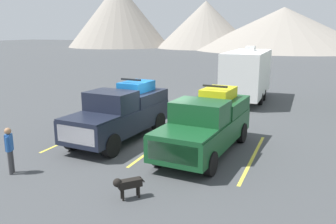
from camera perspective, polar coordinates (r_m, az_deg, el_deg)
The scene contains 10 objects.
ground_plane at distance 15.13m, azimuth -1.03°, elevation -4.99°, with size 240.00×240.00×0.00m, color #3F4244.
pickup_truck_a at distance 15.48m, azimuth -7.60°, elevation -0.03°, with size 2.47×5.71×2.58m.
pickup_truck_b at distance 13.87m, azimuth 6.34°, elevation -1.73°, with size 2.52×5.95×2.54m.
lot_stripe_a at distance 16.79m, azimuth -13.84°, elevation -3.52°, with size 0.12×5.50×0.01m, color gold.
lot_stripe_b at distance 14.87m, azimuth -1.48°, elevation -5.31°, with size 0.12×5.50×0.01m, color gold.
lot_stripe_c at distance 13.84m, azimuth 13.66°, elevation -7.15°, with size 0.12×5.50×0.01m, color gold.
camper_trailer_a at distance 23.97m, azimuth 12.71°, elevation 6.21°, with size 2.47×7.53×3.64m.
person_a at distance 12.84m, azimuth -24.38°, elevation -5.28°, with size 0.26×0.33×1.60m.
dog at distance 10.26m, azimuth -6.73°, elevation -11.53°, with size 0.70×0.75×0.67m.
mountain_ridge at distance 88.45m, azimuth 20.29°, elevation 13.62°, with size 128.29×41.36×17.10m.
Camera 1 is at (5.76, -13.16, 4.75)m, focal length 37.49 mm.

